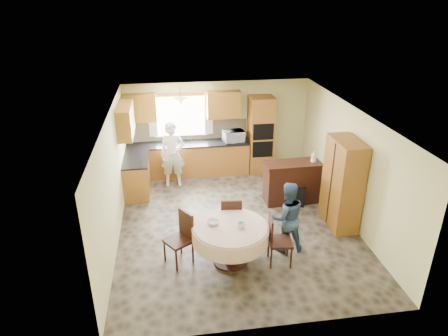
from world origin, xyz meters
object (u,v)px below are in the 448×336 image
person_dining (287,217)px  person_sink (173,155)px  chair_right (276,238)px  dining_table (230,234)px  chair_left (182,235)px  cupboard (342,184)px  sideboard (291,183)px  chair_back (231,218)px  oven_tower (260,135)px

person_dining → person_sink: bearing=-57.7°
chair_right → dining_table: bearing=87.6°
chair_left → person_dining: (2.02, 0.06, 0.17)m
cupboard → chair_left: (-3.44, -0.81, -0.41)m
sideboard → person_dining: (-0.69, -1.88, 0.25)m
chair_back → person_sink: bearing=-63.2°
chair_back → person_dining: size_ratio=0.69×
oven_tower → person_dining: bearing=-95.3°
person_sink → person_dining: 3.80m
oven_tower → chair_left: bearing=-121.7°
chair_left → person_sink: (-0.06, 3.24, 0.29)m
chair_left → person_sink: bearing=147.4°
sideboard → chair_right: (-0.99, -2.27, 0.07)m
cupboard → person_sink: bearing=145.2°
chair_left → person_dining: bearing=58.2°
oven_tower → person_sink: size_ratio=1.24×
chair_left → chair_right: 1.75m
oven_tower → person_dining: oven_tower is taller
cupboard → dining_table: 2.77m
chair_back → chair_right: 1.08m
sideboard → dining_table: sideboard is taller
chair_back → chair_left: bearing=31.6°
oven_tower → person_sink: oven_tower is taller
dining_table → person_sink: person_sink is taller
sideboard → person_sink: size_ratio=0.78×
chair_back → person_sink: person_sink is taller
cupboard → chair_back: (-2.43, -0.31, -0.42)m
oven_tower → sideboard: size_ratio=1.59×
dining_table → oven_tower: bearing=69.8°
sideboard → cupboard: size_ratio=0.68×
oven_tower → chair_back: size_ratio=2.12×
sideboard → person_dining: bearing=-112.1°
dining_table → chair_left: 0.91m
oven_tower → person_sink: 2.51m
chair_left → oven_tower: bearing=114.7°
dining_table → sideboard: bearing=49.5°
chair_left → chair_right: size_ratio=1.03×
sideboard → dining_table: size_ratio=0.95×
person_dining → cupboard: bearing=-153.4°
dining_table → person_sink: 3.57m
sideboard → cupboard: bearing=-59.3°
chair_left → chair_back: chair_left is taller
sideboard → cupboard: cupboard is taller
dining_table → chair_back: chair_back is taller
dining_table → person_sink: size_ratio=0.83×
chair_right → person_sink: size_ratio=0.58×
person_sink → person_dining: size_ratio=1.17×
chair_back → chair_right: size_ratio=1.01×
cupboard → chair_right: bearing=-146.7°
dining_table → chair_back: (0.12, 0.69, -0.08)m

